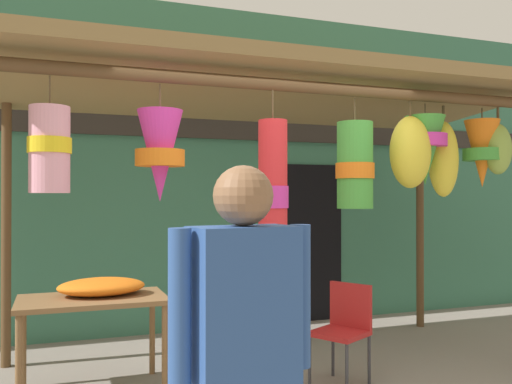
{
  "coord_description": "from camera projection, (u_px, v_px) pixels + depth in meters",
  "views": [
    {
      "loc": [
        -1.63,
        -3.91,
        1.59
      ],
      "look_at": [
        0.18,
        1.02,
        1.63
      ],
      "focal_mm": 38.54,
      "sensor_mm": 36.0,
      "label": 1
    }
  ],
  "objects": [
    {
      "name": "shop_facade",
      "position": [
        198.0,
        168.0,
        6.67
      ],
      "size": [
        12.33,
        0.29,
        3.88
      ],
      "color": "#387056",
      "rests_on": "ground_plane"
    },
    {
      "name": "market_stall_canopy",
      "position": [
        290.0,
        114.0,
        5.01
      ],
      "size": [
        5.14,
        2.15,
        2.74
      ],
      "color": "brown",
      "rests_on": "ground_plane"
    },
    {
      "name": "display_table",
      "position": [
        93.0,
        308.0,
        4.47
      ],
      "size": [
        1.17,
        0.71,
        0.77
      ],
      "color": "brown",
      "rests_on": "ground_plane"
    },
    {
      "name": "flower_heap_on_table",
      "position": [
        103.0,
        286.0,
        4.56
      ],
      "size": [
        0.71,
        0.5,
        0.14
      ],
      "color": "orange",
      "rests_on": "display_table"
    },
    {
      "name": "folding_chair",
      "position": [
        344.0,
        324.0,
        4.67
      ],
      "size": [
        0.54,
        0.54,
        0.84
      ],
      "color": "#AD1E1E",
      "rests_on": "ground_plane"
    },
    {
      "name": "wicker_basket_spare",
      "position": [
        220.0,
        358.0,
        4.96
      ],
      "size": [
        0.53,
        0.53,
        0.27
      ],
      "primitive_type": "cylinder",
      "color": "olive",
      "rests_on": "ground_plane"
    },
    {
      "name": "customer_foreground",
      "position": [
        243.0,
        348.0,
        2.08
      ],
      "size": [
        0.59,
        0.27,
        1.71
      ],
      "color": "#4C8E7A",
      "rests_on": "ground_plane"
    }
  ]
}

